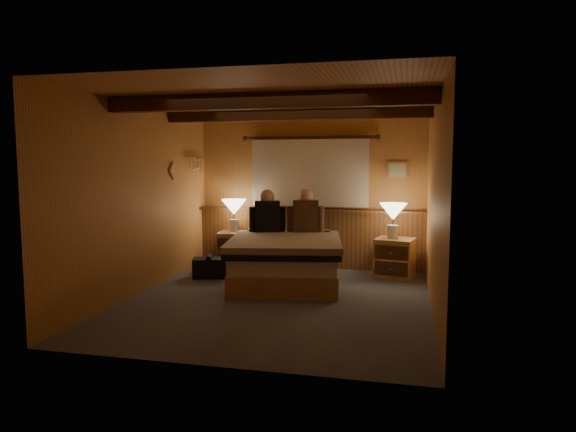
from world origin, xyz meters
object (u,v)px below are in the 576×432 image
(nightstand_left, at_px, (235,250))
(nightstand_right, at_px, (395,258))
(person_right, at_px, (306,214))
(duffel_bag, at_px, (209,267))
(lamp_left, at_px, (234,209))
(person_left, at_px, (267,214))
(bed, at_px, (286,259))
(lamp_right, at_px, (393,214))

(nightstand_left, height_order, nightstand_right, nightstand_right)
(person_right, height_order, duffel_bag, person_right)
(nightstand_left, relative_size, lamp_left, 1.11)
(nightstand_left, distance_m, nightstand_right, 2.50)
(person_left, bearing_deg, nightstand_right, -9.75)
(nightstand_left, xyz_separation_m, lamp_left, (-0.03, 0.05, 0.65))
(bed, height_order, lamp_left, lamp_left)
(person_left, height_order, duffel_bag, person_left)
(duffel_bag, bearing_deg, person_right, 5.57)
(nightstand_right, bearing_deg, person_right, -165.54)
(lamp_right, bearing_deg, nightstand_left, 175.44)
(lamp_right, distance_m, person_left, 1.83)
(nightstand_left, distance_m, duffel_bag, 0.80)
(person_right, bearing_deg, lamp_left, 157.05)
(nightstand_left, bearing_deg, duffel_bag, -106.59)
(lamp_left, bearing_deg, person_left, -31.73)
(lamp_right, height_order, person_right, person_right)
(person_left, bearing_deg, lamp_right, -10.17)
(lamp_left, height_order, lamp_right, lamp_right)
(nightstand_left, distance_m, person_left, 0.95)
(bed, bearing_deg, lamp_right, 15.73)
(nightstand_right, relative_size, duffel_bag, 1.14)
(nightstand_left, bearing_deg, lamp_left, 118.19)
(bed, distance_m, duffel_bag, 1.18)
(lamp_left, bearing_deg, bed, -41.04)
(bed, xyz_separation_m, lamp_left, (-1.06, 0.93, 0.59))
(nightstand_left, distance_m, person_right, 1.36)
(nightstand_right, xyz_separation_m, duffel_bag, (-2.62, -0.60, -0.14))
(nightstand_right, bearing_deg, lamp_right, -142.49)
(nightstand_right, xyz_separation_m, person_left, (-1.86, -0.18, 0.61))
(lamp_left, relative_size, lamp_right, 1.00)
(lamp_right, height_order, duffel_bag, lamp_right)
(nightstand_left, xyz_separation_m, lamp_right, (2.45, -0.20, 0.65))
(nightstand_left, height_order, lamp_right, lamp_right)
(person_left, relative_size, duffel_bag, 1.23)
(lamp_left, bearing_deg, person_right, -13.01)
(nightstand_left, xyz_separation_m, person_left, (0.63, -0.36, 0.62))
(lamp_left, distance_m, lamp_right, 2.50)
(person_left, relative_size, person_right, 0.98)
(duffel_bag, bearing_deg, person_left, 11.72)
(person_left, bearing_deg, duffel_bag, -166.79)
(bed, relative_size, person_right, 3.15)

